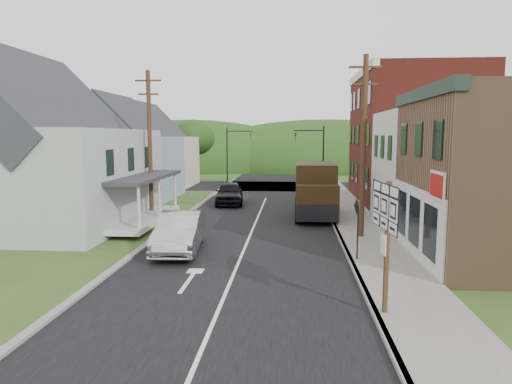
% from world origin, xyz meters
% --- Properties ---
extents(ground, '(120.00, 120.00, 0.00)m').
position_xyz_m(ground, '(0.00, 0.00, 0.00)').
color(ground, '#2D4719').
rests_on(ground, ground).
extents(road, '(9.00, 90.00, 0.02)m').
position_xyz_m(road, '(0.00, 10.00, 0.00)').
color(road, black).
rests_on(road, ground).
extents(cross_road, '(60.00, 9.00, 0.02)m').
position_xyz_m(cross_road, '(0.00, 27.00, 0.00)').
color(cross_road, black).
rests_on(cross_road, ground).
extents(sidewalk_right, '(2.80, 55.00, 0.15)m').
position_xyz_m(sidewalk_right, '(5.90, 8.00, 0.07)').
color(sidewalk_right, slate).
rests_on(sidewalk_right, ground).
extents(curb_right, '(0.20, 55.00, 0.15)m').
position_xyz_m(curb_right, '(4.55, 8.00, 0.07)').
color(curb_right, slate).
rests_on(curb_right, ground).
extents(curb_left, '(0.30, 55.00, 0.12)m').
position_xyz_m(curb_left, '(-4.65, 8.00, 0.06)').
color(curb_left, slate).
rests_on(curb_left, ground).
extents(storefront_white, '(8.00, 7.00, 6.50)m').
position_xyz_m(storefront_white, '(11.30, 7.50, 3.25)').
color(storefront_white, silver).
rests_on(storefront_white, ground).
extents(storefront_red, '(8.00, 12.00, 10.00)m').
position_xyz_m(storefront_red, '(11.30, 17.00, 5.00)').
color(storefront_red, maroon).
rests_on(storefront_red, ground).
extents(house_gray, '(10.20, 12.24, 8.35)m').
position_xyz_m(house_gray, '(-12.00, 6.00, 4.23)').
color(house_gray, '#AFB2B5').
rests_on(house_gray, ground).
extents(house_blue, '(7.14, 8.16, 7.28)m').
position_xyz_m(house_blue, '(-11.00, 17.00, 3.69)').
color(house_blue, '#7D9AAB').
rests_on(house_blue, ground).
extents(house_cream, '(7.14, 8.16, 7.28)m').
position_xyz_m(house_cream, '(-11.50, 26.00, 3.69)').
color(house_cream, beige).
rests_on(house_cream, ground).
extents(utility_pole_right, '(1.60, 0.26, 9.00)m').
position_xyz_m(utility_pole_right, '(5.60, 3.50, 4.66)').
color(utility_pole_right, '#472D19').
rests_on(utility_pole_right, ground).
extents(utility_pole_left, '(1.60, 0.26, 9.00)m').
position_xyz_m(utility_pole_left, '(-6.50, 8.00, 4.66)').
color(utility_pole_left, '#472D19').
rests_on(utility_pole_left, ground).
extents(traffic_signal_right, '(2.87, 0.20, 6.00)m').
position_xyz_m(traffic_signal_right, '(4.30, 23.50, 3.76)').
color(traffic_signal_right, black).
rests_on(traffic_signal_right, ground).
extents(traffic_signal_left, '(2.87, 0.20, 6.00)m').
position_xyz_m(traffic_signal_left, '(-4.30, 30.50, 3.76)').
color(traffic_signal_left, black).
rests_on(traffic_signal_left, ground).
extents(tree_left_b, '(4.80, 4.80, 6.94)m').
position_xyz_m(tree_left_b, '(-17.00, 12.00, 4.88)').
color(tree_left_b, '#382616').
rests_on(tree_left_b, ground).
extents(tree_left_c, '(5.80, 5.80, 8.41)m').
position_xyz_m(tree_left_c, '(-19.00, 20.00, 5.94)').
color(tree_left_c, '#382616').
rests_on(tree_left_c, ground).
extents(tree_left_d, '(4.80, 4.80, 6.94)m').
position_xyz_m(tree_left_d, '(-9.00, 32.00, 4.88)').
color(tree_left_d, '#382616').
rests_on(tree_left_d, ground).
extents(forested_ridge, '(90.00, 30.00, 16.00)m').
position_xyz_m(forested_ridge, '(0.00, 55.00, 0.00)').
color(forested_ridge, '#18330F').
rests_on(forested_ridge, ground).
extents(silver_sedan, '(2.23, 5.31, 1.70)m').
position_xyz_m(silver_sedan, '(-2.83, 0.39, 0.85)').
color(silver_sedan, '#B3B3B8').
rests_on(silver_sedan, ground).
extents(dark_sedan, '(2.45, 5.10, 1.68)m').
position_xyz_m(dark_sedan, '(-2.55, 14.48, 0.84)').
color(dark_sedan, black).
rests_on(dark_sedan, ground).
extents(delivery_van, '(2.55, 6.09, 3.40)m').
position_xyz_m(delivery_van, '(3.60, 9.34, 1.72)').
color(delivery_van, black).
rests_on(delivery_van, ground).
extents(route_sign_cluster, '(0.31, 2.14, 3.75)m').
position_xyz_m(route_sign_cluster, '(4.75, -6.49, 2.58)').
color(route_sign_cluster, '#472D19').
rests_on(route_sign_cluster, sidewalk_right).
extents(warning_sign, '(0.17, 0.68, 2.51)m').
position_xyz_m(warning_sign, '(4.78, -0.87, 1.75)').
color(warning_sign, black).
rests_on(warning_sign, sidewalk_right).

